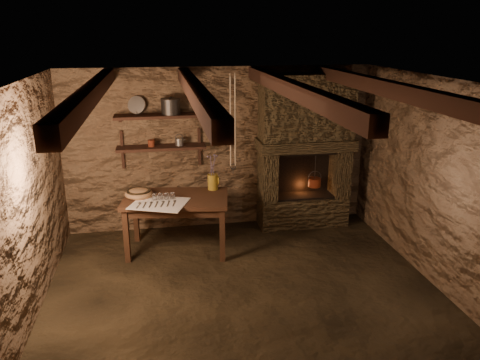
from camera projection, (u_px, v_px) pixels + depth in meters
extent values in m
plane|color=black|center=(244.00, 290.00, 5.44)|extent=(4.50, 4.50, 0.00)
cube|color=#513826|center=(219.00, 149.00, 6.95)|extent=(4.50, 0.04, 2.40)
cube|color=#513826|center=(298.00, 290.00, 3.20)|extent=(4.50, 0.04, 2.40)
cube|color=#513826|center=(24.00, 207.00, 4.70)|extent=(0.04, 4.00, 2.40)
cube|color=#513826|center=(434.00, 182.00, 5.45)|extent=(0.04, 4.00, 2.40)
cube|color=black|center=(244.00, 81.00, 4.70)|extent=(4.50, 4.00, 0.04)
cube|color=black|center=(91.00, 94.00, 4.48)|extent=(0.14, 3.95, 0.16)
cube|color=black|center=(195.00, 91.00, 4.65)|extent=(0.14, 3.95, 0.16)
cube|color=black|center=(292.00, 89.00, 4.81)|extent=(0.14, 3.95, 0.16)
cube|color=black|center=(382.00, 87.00, 4.98)|extent=(0.14, 3.95, 0.16)
cube|color=black|center=(161.00, 147.00, 6.62)|extent=(1.25, 0.30, 0.04)
cube|color=black|center=(160.00, 116.00, 6.48)|extent=(1.25, 0.30, 0.04)
cube|color=#332819|center=(302.00, 210.00, 7.23)|extent=(1.35, 0.45, 0.45)
cube|color=#332819|center=(268.00, 175.00, 6.96)|extent=(0.23, 0.45, 0.75)
cube|color=#332819|center=(339.00, 171.00, 7.14)|extent=(0.23, 0.45, 0.75)
cube|color=#332819|center=(306.00, 144.00, 6.88)|extent=(1.43, 0.51, 0.16)
cube|color=#332819|center=(307.00, 107.00, 6.74)|extent=(1.35, 0.45, 0.94)
cube|color=black|center=(300.00, 170.00, 7.23)|extent=(0.90, 0.06, 0.75)
cube|color=#341D12|center=(176.00, 199.00, 6.20)|extent=(1.47, 0.98, 0.06)
cube|color=#341D12|center=(176.00, 205.00, 6.23)|extent=(1.34, 0.85, 0.10)
cube|color=silver|center=(159.00, 203.00, 5.94)|extent=(0.82, 0.75, 0.01)
cylinder|color=olive|center=(213.00, 182.00, 6.45)|extent=(0.15, 0.15, 0.22)
torus|color=olive|center=(218.00, 180.00, 6.46)|extent=(0.02, 0.12, 0.12)
ellipsoid|color=#93663F|center=(139.00, 194.00, 6.18)|extent=(0.37, 0.37, 0.13)
cylinder|color=#292624|center=(171.00, 107.00, 6.47)|extent=(0.28, 0.28, 0.20)
cylinder|color=#9F9F9A|center=(137.00, 105.00, 6.48)|extent=(0.27, 0.19, 0.25)
cylinder|color=#591F11|center=(151.00, 143.00, 6.58)|extent=(0.11, 0.11, 0.09)
cylinder|color=maroon|center=(314.00, 182.00, 7.08)|extent=(0.23, 0.23, 0.13)
torus|color=#292624|center=(315.00, 177.00, 7.05)|extent=(0.21, 0.01, 0.21)
cylinder|color=#292624|center=(315.00, 166.00, 7.00)|extent=(0.01, 0.01, 0.44)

